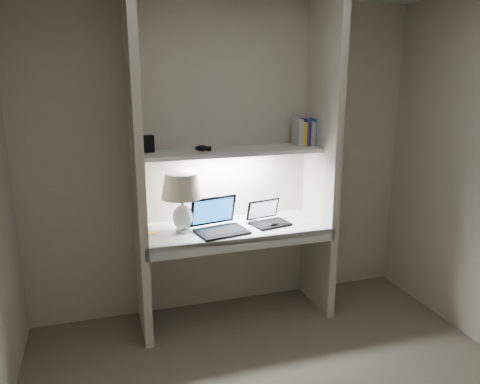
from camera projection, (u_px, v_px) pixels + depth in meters
name	position (u px, v px, depth m)	size (l,w,h in m)	color
back_wall	(225.00, 160.00, 3.80)	(3.20, 0.01, 2.50)	#BDB5A2
alcove_panel_left	(137.00, 173.00, 3.34)	(0.06, 0.55, 2.50)	#BDB5A2
alcove_panel_right	(322.00, 161.00, 3.76)	(0.06, 0.55, 2.50)	#BDB5A2
desk	(235.00, 229.00, 3.67)	(1.40, 0.55, 0.04)	white
desk_apron	(245.00, 244.00, 3.44)	(1.46, 0.03, 0.10)	silver
shelf	(231.00, 151.00, 3.61)	(1.40, 0.36, 0.03)	silver
strip_light	(231.00, 154.00, 3.61)	(0.60, 0.04, 0.01)	white
table_lamp	(182.00, 193.00, 3.47)	(0.31, 0.31, 0.45)	white
laptop_main	(219.00, 224.00, 3.56)	(0.43, 0.38, 0.25)	black
laptop_netbook	(268.00, 218.00, 3.73)	(0.33, 0.30, 0.18)	black
speaker	(213.00, 210.00, 3.82)	(0.11, 0.08, 0.16)	silver
mouse	(274.00, 225.00, 3.66)	(0.10, 0.06, 0.04)	black
cable_coil	(254.00, 222.00, 3.75)	(0.09, 0.09, 0.01)	black
sticky_note	(152.00, 233.00, 3.52)	(0.06, 0.06, 0.00)	yellow
book_row	(307.00, 133.00, 3.79)	(0.21, 0.14, 0.22)	white
shelf_box	(149.00, 144.00, 3.47)	(0.07, 0.05, 0.13)	black
shelf_gadget	(202.00, 148.00, 3.52)	(0.11, 0.08, 0.05)	black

